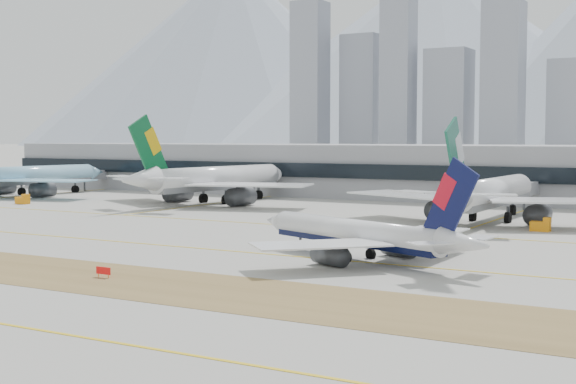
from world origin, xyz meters
The scene contains 10 objects.
ground centered at (0.00, 0.00, 0.00)m, with size 3000.00×3000.00×0.00m, color gray.
taxiing_airliner centered at (33.98, -3.70, 3.61)m, with size 42.35×35.85×14.99m.
widebody_korean centered at (-103.44, 61.09, 5.51)m, with size 57.69×56.91×20.74m.
widebody_eva centered at (-39.54, 64.85, 6.08)m, with size 63.76×62.77×22.86m.
widebody_cathay centered at (35.49, 55.02, 5.63)m, with size 59.42×57.96×21.18m.
terminal centered at (0.00, 114.84, 7.50)m, with size 280.00×43.10×15.00m.
hold_sign_right centered at (12.06, -32.00, 0.88)m, with size 2.20×0.15×1.35m.
gse_a centered at (-81.41, 40.05, 1.05)m, with size 3.55×2.00×2.60m.
gse_c centered at (48.16, 44.37, 1.05)m, with size 3.55×2.00×2.60m.
city_skyline centered at (-106.76, 453.42, 49.80)m, with size 342.00×49.80×140.00m.
Camera 1 is at (79.67, -105.40, 17.23)m, focal length 50.00 mm.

